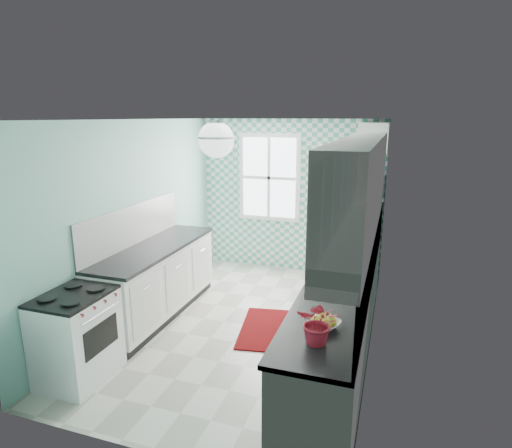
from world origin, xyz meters
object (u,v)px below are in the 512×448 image
(potted_plant, at_px, (319,323))
(microwave, at_px, (359,165))
(ceiling_light, at_px, (216,139))
(stove, at_px, (77,335))
(sink, at_px, (353,250))
(fruit_bowl, at_px, (324,324))
(fridge, at_px, (355,231))

(potted_plant, height_order, microwave, microwave)
(ceiling_light, height_order, stove, ceiling_light)
(sink, bearing_deg, fruit_bowl, -88.28)
(sink, bearing_deg, ceiling_light, -129.52)
(stove, relative_size, potted_plant, 2.60)
(sink, relative_size, potted_plant, 1.63)
(stove, bearing_deg, fruit_bowl, 0.26)
(fridge, bearing_deg, microwave, 52.93)
(ceiling_light, distance_m, microwave, 2.89)
(ceiling_light, bearing_deg, microwave, 67.11)
(ceiling_light, bearing_deg, stove, -148.18)
(stove, height_order, potted_plant, potted_plant)
(potted_plant, bearing_deg, microwave, 91.42)
(stove, distance_m, fruit_bowl, 2.45)
(ceiling_light, bearing_deg, fruit_bowl, -31.93)
(stove, height_order, sink, sink)
(fruit_bowl, xyz_separation_m, potted_plant, (0.00, -0.25, 0.14))
(ceiling_light, height_order, fruit_bowl, ceiling_light)
(sink, xyz_separation_m, fruit_bowl, (-0.00, -2.12, 0.04))
(potted_plant, bearing_deg, fruit_bowl, 90.00)
(stove, relative_size, microwave, 1.74)
(fridge, height_order, stove, fridge)
(potted_plant, bearing_deg, fridge, 91.43)
(ceiling_light, distance_m, fridge, 3.21)
(ceiling_light, relative_size, sink, 0.64)
(sink, bearing_deg, potted_plant, -88.27)
(potted_plant, bearing_deg, ceiling_light, 140.22)
(fruit_bowl, height_order, microwave, microwave)
(sink, relative_size, microwave, 1.09)
(stove, bearing_deg, fridge, 55.96)
(sink, distance_m, microwave, 1.56)
(sink, bearing_deg, fridge, 96.07)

